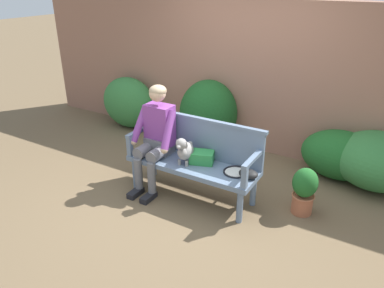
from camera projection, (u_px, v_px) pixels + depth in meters
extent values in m
plane|color=brown|center=(192.00, 195.00, 4.59)|extent=(40.00, 40.00, 0.00)
cube|color=#936651|center=(253.00, 77.00, 5.53)|extent=(8.00, 0.30, 2.21)
ellipsoid|color=#194C1E|center=(208.00, 114.00, 5.75)|extent=(0.91, 0.87, 1.06)
ellipsoid|color=#1E5B23|center=(340.00, 155.00, 4.89)|extent=(1.02, 0.73, 0.65)
ellipsoid|color=#337538|center=(129.00, 103.00, 6.49)|extent=(1.02, 0.64, 0.90)
ellipsoid|color=#337538|center=(378.00, 161.00, 4.65)|extent=(1.10, 0.99, 0.73)
cube|color=slate|center=(192.00, 165.00, 4.41)|extent=(1.60, 0.51, 0.06)
cylinder|color=slate|center=(135.00, 174.00, 4.69)|extent=(0.07, 0.07, 0.40)
cylinder|color=slate|center=(240.00, 207.00, 4.02)|extent=(0.07, 0.07, 0.40)
cylinder|color=slate|center=(154.00, 161.00, 5.00)|extent=(0.07, 0.07, 0.40)
cylinder|color=slate|center=(253.00, 190.00, 4.33)|extent=(0.07, 0.07, 0.40)
cube|color=slate|center=(201.00, 139.00, 4.48)|extent=(1.60, 0.05, 0.46)
cube|color=slate|center=(202.00, 120.00, 4.38)|extent=(1.64, 0.06, 0.04)
cube|color=slate|center=(130.00, 147.00, 4.54)|extent=(0.06, 0.06, 0.24)
cube|color=slate|center=(140.00, 130.00, 4.64)|extent=(0.06, 0.51, 0.04)
cube|color=slate|center=(244.00, 178.00, 3.83)|extent=(0.06, 0.06, 0.24)
cube|color=slate|center=(253.00, 158.00, 3.94)|extent=(0.06, 0.51, 0.04)
cube|color=black|center=(136.00, 193.00, 4.58)|extent=(0.10, 0.24, 0.07)
cylinder|color=slate|center=(138.00, 173.00, 4.54)|extent=(0.10, 0.10, 0.41)
cylinder|color=slate|center=(145.00, 149.00, 4.56)|extent=(0.15, 0.33, 0.15)
cube|color=black|center=(149.00, 197.00, 4.49)|extent=(0.10, 0.24, 0.07)
cylinder|color=slate|center=(152.00, 178.00, 4.45)|extent=(0.10, 0.10, 0.41)
cylinder|color=slate|center=(159.00, 153.00, 4.47)|extent=(0.15, 0.33, 0.15)
cube|color=slate|center=(160.00, 145.00, 4.63)|extent=(0.32, 0.24, 0.20)
cube|color=#843D93|center=(160.00, 125.00, 4.54)|extent=(0.34, 0.22, 0.52)
cylinder|color=#843D93|center=(140.00, 124.00, 4.53)|extent=(0.14, 0.34, 0.45)
sphere|color=#DBB28E|center=(133.00, 142.00, 4.53)|extent=(0.09, 0.09, 0.09)
cylinder|color=#843D93|center=(168.00, 130.00, 4.34)|extent=(0.14, 0.34, 0.45)
sphere|color=#DBB28E|center=(164.00, 150.00, 4.32)|extent=(0.09, 0.09, 0.09)
sphere|color=#DBB28E|center=(157.00, 93.00, 4.35)|extent=(0.20, 0.20, 0.20)
ellipsoid|color=tan|center=(158.00, 91.00, 4.35)|extent=(0.21, 0.21, 0.14)
cylinder|color=gray|center=(179.00, 162.00, 4.35)|extent=(0.04, 0.04, 0.07)
cylinder|color=gray|center=(187.00, 164.00, 4.31)|extent=(0.04, 0.04, 0.07)
cylinder|color=gray|center=(185.00, 157.00, 4.48)|extent=(0.04, 0.04, 0.07)
cylinder|color=gray|center=(192.00, 158.00, 4.44)|extent=(0.04, 0.04, 0.07)
ellipsoid|color=gray|center=(186.00, 151.00, 4.34)|extent=(0.20, 0.27, 0.21)
sphere|color=gray|center=(182.00, 153.00, 4.26)|extent=(0.12, 0.12, 0.12)
sphere|color=gray|center=(181.00, 144.00, 4.19)|extent=(0.13, 0.13, 0.13)
ellipsoid|color=gray|center=(179.00, 147.00, 4.15)|extent=(0.06, 0.08, 0.05)
ellipsoid|color=gray|center=(177.00, 143.00, 4.22)|extent=(0.04, 0.03, 0.09)
ellipsoid|color=gray|center=(186.00, 145.00, 4.18)|extent=(0.04, 0.03, 0.09)
sphere|color=gray|center=(190.00, 144.00, 4.43)|extent=(0.06, 0.06, 0.06)
torus|color=black|center=(236.00, 172.00, 4.19)|extent=(0.30, 0.30, 0.02)
cylinder|color=silver|center=(236.00, 172.00, 4.19)|extent=(0.25, 0.25, 0.00)
cube|color=black|center=(242.00, 166.00, 4.31)|extent=(0.04, 0.07, 0.02)
cylinder|color=black|center=(247.00, 161.00, 4.42)|extent=(0.03, 0.22, 0.03)
ellipsoid|color=black|center=(248.00, 174.00, 4.07)|extent=(0.22, 0.18, 0.09)
cube|color=#2D8E42|center=(202.00, 157.00, 4.39)|extent=(0.33, 0.28, 0.14)
cylinder|color=#A85B3D|center=(302.00, 204.00, 4.23)|extent=(0.24, 0.24, 0.22)
torus|color=#A85B3D|center=(303.00, 196.00, 4.18)|extent=(0.26, 0.26, 0.02)
ellipsoid|color=#1E5B23|center=(305.00, 183.00, 4.11)|extent=(0.28, 0.28, 0.34)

